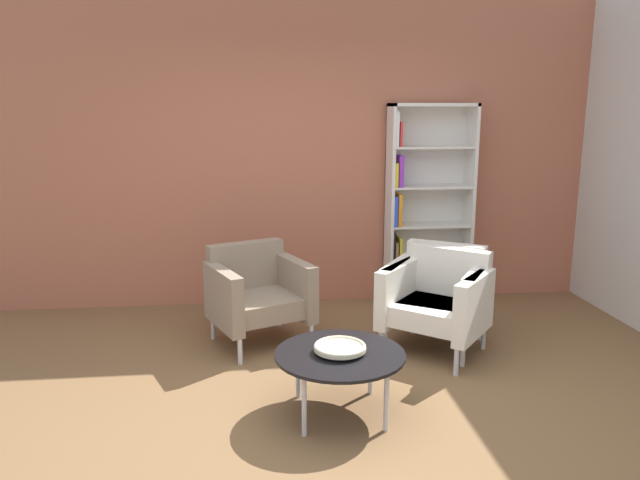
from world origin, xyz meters
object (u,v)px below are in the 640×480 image
Objects in this scene: bookshelf_tall at (423,207)px; armchair_near_window at (438,294)px; coffee_table_low at (340,357)px; armchair_spare_guest at (438,299)px; decorative_bowl at (340,347)px; armchair_corner_red at (257,292)px.

armchair_near_window is (-0.16, -1.07, -0.52)m from bookshelf_tall.
armchair_spare_guest reaches higher than coffee_table_low.
armchair_near_window is at bearing 48.45° from decorative_bowl.
armchair_corner_red is (-0.49, 1.25, 0.04)m from coffee_table_low.
bookshelf_tall is at bearing 113.97° from armchair_near_window.
armchair_corner_red is at bearing 111.44° from coffee_table_low.
coffee_table_low is 0.88× the size of armchair_corner_red.
decorative_bowl is at bearing 0.00° from coffee_table_low.
armchair_corner_red is 0.96× the size of armchair_near_window.
decorative_bowl is 0.35× the size of armchair_corner_red.
coffee_table_low is at bearing -117.30° from bookshelf_tall.
coffee_table_low is 0.84× the size of armchair_spare_guest.
bookshelf_tall is 2.02× the size of armchair_near_window.
armchair_corner_red is at bearing -151.19° from bookshelf_tall.
bookshelf_tall reaches higher than armchair_spare_guest.
coffee_table_low is 0.85× the size of armchair_near_window.
bookshelf_tall is at bearing 62.70° from decorative_bowl.
armchair_spare_guest is (0.89, 0.91, 0.04)m from coffee_table_low.
bookshelf_tall is at bearing 120.23° from armchair_spare_guest.
bookshelf_tall is 1.20m from armchair_near_window.
armchair_near_window is at bearing -98.59° from bookshelf_tall.
bookshelf_tall is 1.89m from armchair_corner_red.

